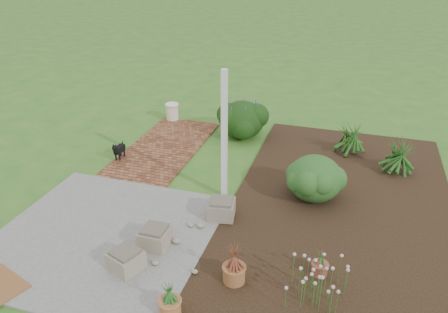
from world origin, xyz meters
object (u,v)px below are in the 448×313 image
(black_dog, at_px, (119,149))
(evergreen_shrub, at_px, (315,177))
(cream_ceramic_urn, at_px, (172,112))
(stone_trough_near, at_px, (155,238))

(black_dog, bearing_deg, evergreen_shrub, -6.16)
(cream_ceramic_urn, bearing_deg, black_dog, -93.82)
(black_dog, bearing_deg, cream_ceramic_urn, 84.44)
(stone_trough_near, relative_size, black_dog, 0.95)
(stone_trough_near, xyz_separation_m, cream_ceramic_urn, (-1.94, 5.16, 0.07))
(stone_trough_near, distance_m, cream_ceramic_urn, 5.52)
(stone_trough_near, height_order, black_dog, black_dog)
(evergreen_shrub, bearing_deg, cream_ceramic_urn, 145.05)
(stone_trough_near, bearing_deg, cream_ceramic_urn, 110.60)
(stone_trough_near, height_order, evergreen_shrub, evergreen_shrub)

